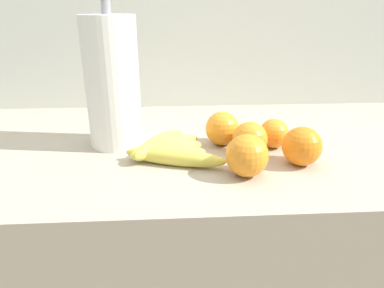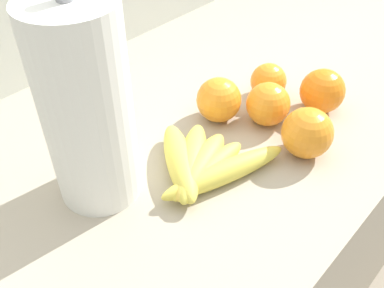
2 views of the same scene
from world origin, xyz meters
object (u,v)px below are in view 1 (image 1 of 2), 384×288
(orange_back_left, at_px, (222,129))
(orange_right, at_px, (247,156))
(banana_bunch, at_px, (167,150))
(paper_towel_roll, at_px, (112,83))
(orange_far_right, at_px, (302,146))
(orange_center, at_px, (274,133))
(orange_front, at_px, (250,139))

(orange_back_left, distance_m, orange_right, 0.17)
(banana_bunch, relative_size, orange_right, 2.62)
(paper_towel_roll, bearing_deg, orange_back_left, -4.54)
(orange_far_right, xyz_separation_m, orange_back_left, (-0.15, 0.12, -0.00))
(paper_towel_roll, bearing_deg, orange_center, -6.99)
(banana_bunch, xyz_separation_m, orange_right, (0.16, -0.09, 0.02))
(banana_bunch, height_order, orange_front, orange_front)
(paper_towel_roll, bearing_deg, orange_right, -33.81)
(banana_bunch, relative_size, orange_far_right, 2.69)
(banana_bunch, relative_size, orange_center, 3.19)
(orange_front, height_order, orange_right, orange_right)
(banana_bunch, xyz_separation_m, orange_front, (0.18, 0.00, 0.02))
(orange_right, height_order, paper_towel_roll, paper_towel_roll)
(orange_front, bearing_deg, orange_far_right, -27.41)
(orange_right, bearing_deg, orange_front, 74.47)
(orange_center, bearing_deg, paper_towel_roll, 173.01)
(orange_far_right, height_order, orange_center, orange_far_right)
(orange_front, bearing_deg, orange_center, 34.15)
(banana_bunch, bearing_deg, orange_back_left, 29.10)
(orange_center, bearing_deg, orange_back_left, 167.87)
(orange_right, xyz_separation_m, orange_center, (0.09, 0.14, -0.01))
(orange_front, relative_size, orange_right, 0.93)
(orange_center, bearing_deg, orange_right, -123.80)
(orange_back_left, relative_size, orange_center, 1.17)
(orange_right, bearing_deg, orange_far_right, 19.15)
(orange_front, relative_size, orange_back_left, 0.96)
(orange_far_right, xyz_separation_m, orange_center, (-0.03, 0.10, -0.01))
(orange_back_left, height_order, orange_right, orange_right)
(banana_bunch, bearing_deg, orange_center, 10.91)
(orange_far_right, distance_m, paper_towel_roll, 0.44)
(orange_far_right, relative_size, orange_right, 0.97)
(orange_back_left, distance_m, orange_center, 0.12)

